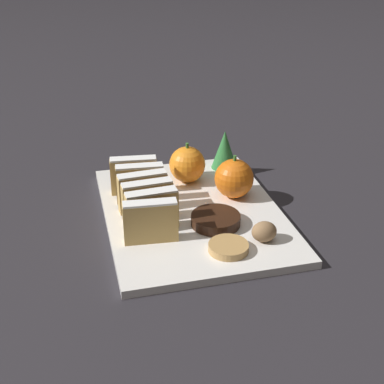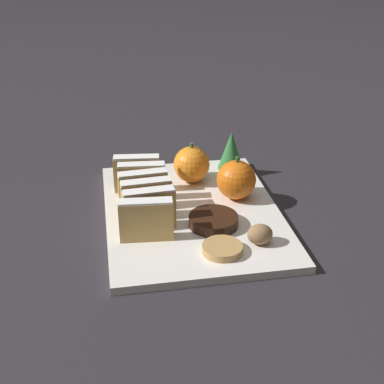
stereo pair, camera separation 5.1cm
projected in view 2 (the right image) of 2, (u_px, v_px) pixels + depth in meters
ground_plane at (192, 216)px, 0.82m from camera, size 6.00×6.00×0.00m
serving_platter at (192, 213)px, 0.81m from camera, size 0.26×0.35×0.01m
stollen_slice_front at (146, 220)px, 0.72m from camera, size 0.07×0.02×0.06m
stollen_slice_second at (149, 209)px, 0.75m from camera, size 0.07×0.02×0.06m
stollen_slice_third at (147, 199)px, 0.78m from camera, size 0.07×0.02×0.06m
stollen_slice_fourth at (143, 190)px, 0.80m from camera, size 0.07×0.02×0.06m
stollen_slice_fifth at (142, 181)px, 0.83m from camera, size 0.08×0.03×0.06m
stollen_slice_sixth at (137, 173)px, 0.86m from camera, size 0.08×0.03×0.06m
orange_near at (236, 180)px, 0.83m from camera, size 0.06×0.06×0.07m
orange_far at (192, 164)px, 0.89m from camera, size 0.06×0.06×0.07m
walnut at (260, 234)px, 0.72m from camera, size 0.03×0.03×0.03m
chocolate_cookie at (213, 221)px, 0.77m from camera, size 0.07×0.07×0.02m
gingerbread_cookie at (222, 249)px, 0.71m from camera, size 0.05×0.05×0.01m
evergreen_sprig at (231, 150)px, 0.93m from camera, size 0.05×0.05×0.07m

